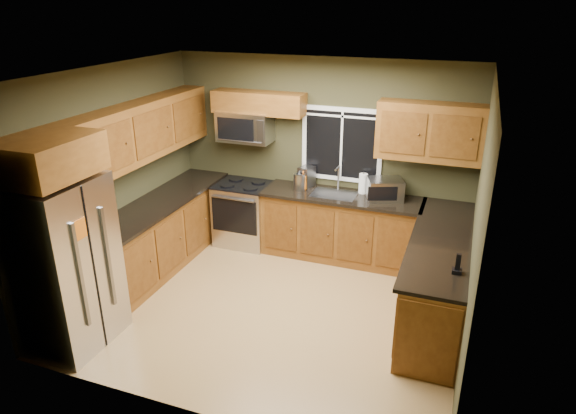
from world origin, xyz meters
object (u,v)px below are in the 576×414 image
Objects in this scene: range at (244,213)px; soap_bottle_b at (367,185)px; refrigerator at (65,265)px; paper_towel_roll at (363,183)px; toaster_oven at (385,189)px; microwave at (245,127)px; soap_bottle_a at (303,181)px; soap_bottle_c at (301,184)px; kettle at (299,181)px; cordless_phone at (457,267)px; coffee_maker at (306,177)px.

range is 1.86m from soap_bottle_b.
refrigerator reaches higher than paper_towel_roll.
toaster_oven is (2.71, 2.82, 0.18)m from refrigerator.
microwave is 2.12m from toaster_oven.
soap_bottle_a is 0.06m from soap_bottle_c.
paper_towel_roll reaches higher than kettle.
refrigerator is 3.22m from soap_bottle_a.
paper_towel_roll is at bearing 12.56° from kettle.
soap_bottle_b is at bearing 28.53° from paper_towel_roll.
toaster_oven is 2.55× the size of soap_bottle_b.
soap_bottle_a is (0.90, -0.11, -0.66)m from microwave.
soap_bottle_a is at bearing 60.42° from refrigerator.
refrigerator is 3.88m from cordless_phone.
refrigerator is 3.21m from soap_bottle_c.
kettle is 1.09× the size of soap_bottle_a.
range is 3.13× the size of paper_towel_roll.
toaster_oven is 2.62× the size of cordless_phone.
coffee_maker is at bearing 10.67° from range.
refrigerator is 3.18m from kettle.
kettle reaches higher than soap_bottle_b.
paper_towel_roll reaches higher than toaster_oven.
cordless_phone is (3.03, -1.66, 0.53)m from range.
range is 1.05m from kettle.
toaster_oven reaches higher than soap_bottle_b.
soap_bottle_c is at bearing -179.07° from toaster_oven.
refrigerator is 8.58× the size of soap_bottle_b.
soap_bottle_c is at bearing -169.51° from paper_towel_roll.
refrigerator is 3.92m from toaster_oven.
coffee_maker is (0.90, 0.03, -0.66)m from microwave.
microwave reaches higher than soap_bottle_b.
cordless_phone is at bearing -55.67° from soap_bottle_b.
soap_bottle_b is (1.75, 0.08, -0.68)m from microwave.
kettle is (0.85, -0.14, -0.66)m from microwave.
soap_bottle_b is (-0.27, 0.16, -0.03)m from toaster_oven.
microwave is 2.54× the size of paper_towel_roll.
refrigerator is 1.92× the size of range.
paper_towel_roll reaches higher than coffee_maker.
microwave is (-0.00, 0.14, 1.26)m from range.
range is at bearing -89.98° from microwave.
soap_bottle_a is at bearing -90.35° from coffee_maker.
toaster_oven is 1.17m from kettle.
paper_towel_roll is at bearing 6.36° from range.
kettle is at bearing -104.76° from soap_bottle_c.
soap_bottle_b is 2.27m from cordless_phone.
toaster_oven is 3.14× the size of soap_bottle_c.
kettle is 1.69× the size of soap_bottle_c.
soap_bottle_a is 0.87m from soap_bottle_b.
kettle is at bearing -8.98° from microwave.
coffee_maker is at bearing 61.59° from refrigerator.
paper_towel_roll is (1.70, 0.05, -0.65)m from microwave.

